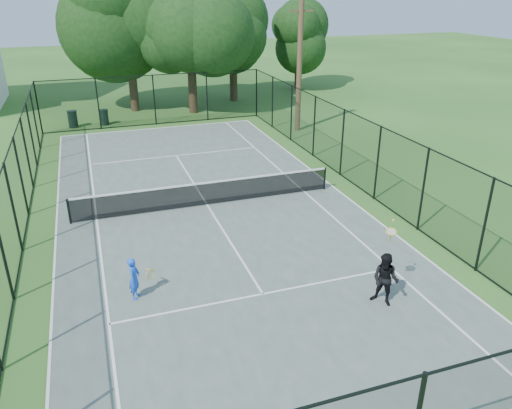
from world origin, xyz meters
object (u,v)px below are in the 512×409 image
object	(u,v)px
tennis_net	(207,193)
trash_bin_left	(73,119)
trash_bin_right	(104,117)
player_black	(385,280)
utility_pole	(299,66)
player_blue	(135,278)

from	to	relation	value
tennis_net	trash_bin_left	world-z (taller)	tennis_net
tennis_net	trash_bin_left	size ratio (longest dim) A/B	10.06
trash_bin_right	player_black	bearing A→B (deg)	-74.89
trash_bin_right	trash_bin_left	bearing A→B (deg)	179.95
tennis_net	utility_pole	distance (m)	12.22
tennis_net	trash_bin_left	xyz separation A→B (m)	(-4.79, 13.94, -0.07)
player_black	utility_pole	bearing A→B (deg)	74.19
utility_pole	player_blue	bearing A→B (deg)	-127.30
trash_bin_left	utility_pole	world-z (taller)	utility_pole
player_black	trash_bin_right	bearing A→B (deg)	105.11
tennis_net	utility_pole	world-z (taller)	utility_pole
trash_bin_left	trash_bin_right	xyz separation A→B (m)	(1.79, -0.00, -0.04)
utility_pole	player_black	distance (m)	17.75
tennis_net	utility_pole	bearing A→B (deg)	49.60
tennis_net	trash_bin_left	bearing A→B (deg)	108.97
utility_pole	tennis_net	bearing A→B (deg)	-130.40
tennis_net	player_blue	size ratio (longest dim) A/B	8.33
trash_bin_left	player_blue	bearing A→B (deg)	-85.63
player_black	player_blue	bearing A→B (deg)	158.46
tennis_net	trash_bin_right	bearing A→B (deg)	102.13
player_blue	player_black	size ratio (longest dim) A/B	0.53
trash_bin_left	player_blue	distance (m)	19.40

